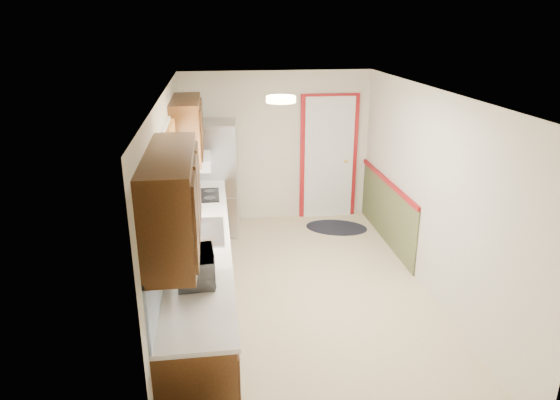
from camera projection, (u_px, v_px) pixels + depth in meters
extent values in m
cube|color=beige|center=(303.00, 292.00, 6.06)|extent=(3.20, 5.20, 0.12)
cube|color=white|center=(307.00, 92.00, 5.25)|extent=(3.20, 5.20, 0.12)
cube|color=beige|center=(277.00, 147.00, 7.99)|extent=(3.20, 0.10, 2.40)
cube|color=beige|center=(372.00, 324.00, 3.33)|extent=(3.20, 0.10, 2.40)
cube|color=beige|center=(170.00, 205.00, 5.47)|extent=(0.10, 5.20, 2.40)
cube|color=beige|center=(430.00, 193.00, 5.85)|extent=(0.10, 5.20, 2.40)
cube|color=#3D210E|center=(201.00, 277.00, 5.48)|extent=(0.60, 4.00, 0.90)
cube|color=silver|center=(200.00, 238.00, 5.32)|extent=(0.63, 4.00, 0.04)
cube|color=#558ACE|center=(169.00, 214.00, 5.19)|extent=(0.02, 4.00, 0.55)
cube|color=#3D210E|center=(172.00, 200.00, 3.79)|extent=(0.35, 1.40, 0.75)
cube|color=#3D210E|center=(187.00, 128.00, 6.31)|extent=(0.35, 1.20, 0.75)
cube|color=white|center=(167.00, 174.00, 5.14)|extent=(0.02, 1.00, 0.90)
cube|color=#BF4823|center=(169.00, 140.00, 5.03)|extent=(0.05, 1.12, 0.24)
cube|color=#B7B7BC|center=(200.00, 232.00, 5.41)|extent=(0.52, 0.82, 0.02)
cube|color=white|center=(193.00, 162.00, 6.51)|extent=(0.45, 0.60, 0.15)
cube|color=maroon|center=(328.00, 158.00, 8.14)|extent=(0.94, 0.05, 2.08)
cube|color=white|center=(329.00, 158.00, 8.11)|extent=(0.80, 0.04, 2.00)
cube|color=#4A512D|center=(386.00, 212.00, 7.36)|extent=(0.02, 2.30, 0.90)
cube|color=maroon|center=(388.00, 182.00, 7.20)|extent=(0.04, 2.30, 0.06)
cylinder|color=#FFD88C|center=(281.00, 99.00, 5.04)|extent=(0.30, 0.30, 0.06)
imported|color=white|center=(196.00, 264.00, 4.36)|extent=(0.30, 0.50, 0.33)
cube|color=#B7B7BC|center=(214.00, 178.00, 7.56)|extent=(0.77, 0.73, 1.72)
cylinder|color=black|center=(198.00, 192.00, 7.21)|extent=(0.02, 0.02, 1.20)
ellipsoid|color=black|center=(336.00, 227.00, 7.95)|extent=(1.12, 0.90, 0.01)
cube|color=black|center=(201.00, 195.00, 6.54)|extent=(0.47, 0.56, 0.02)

